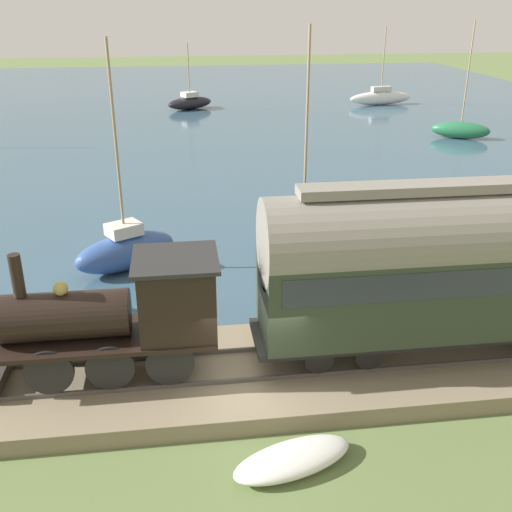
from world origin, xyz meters
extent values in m
plane|color=#607542|center=(0.00, 0.00, 0.00)|extent=(200.00, 200.00, 0.00)
cube|color=#38566B|center=(43.13, 0.00, 0.00)|extent=(80.00, 80.00, 0.01)
cube|color=#84755B|center=(0.60, 0.00, 0.24)|extent=(4.45, 56.00, 0.48)
cube|color=#4C4742|center=(-0.11, 0.00, 0.54)|extent=(0.07, 54.88, 0.12)
cube|color=#4C4742|center=(1.31, 0.00, 0.54)|extent=(0.07, 54.88, 0.12)
cylinder|color=black|center=(-0.11, 2.06, 1.20)|extent=(0.12, 1.20, 1.20)
cylinder|color=black|center=(1.31, 2.06, 1.20)|extent=(0.12, 1.20, 1.20)
cylinder|color=black|center=(-0.11, 3.50, 1.20)|extent=(0.12, 1.20, 1.20)
cylinder|color=black|center=(1.31, 3.50, 1.20)|extent=(0.12, 1.20, 1.20)
cylinder|color=black|center=(-0.11, 4.95, 1.20)|extent=(0.12, 1.20, 1.20)
cylinder|color=black|center=(1.31, 4.95, 1.20)|extent=(0.12, 1.20, 1.20)
cube|color=black|center=(0.60, 3.50, 1.68)|extent=(1.92, 5.26, 0.12)
cylinder|color=black|center=(0.60, 4.56, 2.34)|extent=(1.20, 3.16, 1.20)
cylinder|color=black|center=(0.60, 5.50, 3.47)|extent=(0.29, 0.29, 1.08)
sphere|color=tan|center=(0.60, 4.56, 3.07)|extent=(0.36, 0.36, 0.36)
cube|color=black|center=(0.60, 1.79, 2.69)|extent=(1.82, 1.84, 1.90)
cube|color=#282828|center=(0.60, 1.79, 3.68)|extent=(2.02, 2.08, 0.10)
cylinder|color=black|center=(-0.11, -3.05, 0.98)|extent=(0.12, 0.76, 0.76)
cylinder|color=black|center=(1.31, -3.05, 0.98)|extent=(0.12, 0.76, 0.76)
cylinder|color=black|center=(-0.11, -1.72, 0.98)|extent=(0.12, 0.76, 0.76)
cylinder|color=black|center=(1.31, -1.72, 0.98)|extent=(0.12, 0.76, 0.76)
cube|color=black|center=(0.60, -5.44, 1.29)|extent=(1.99, 10.63, 0.16)
cube|color=#2D3828|center=(0.60, -5.44, 2.66)|extent=(2.21, 10.20, 2.59)
cube|color=#2D333D|center=(0.60, -5.44, 3.11)|extent=(2.24, 9.57, 0.72)
cylinder|color=gray|center=(0.60, -5.44, 3.95)|extent=(2.33, 10.20, 2.33)
cube|color=gray|center=(0.60, -5.44, 5.24)|extent=(0.78, 8.50, 0.24)
ellipsoid|color=#192347|center=(9.05, -3.20, 0.69)|extent=(1.75, 3.51, 1.35)
cylinder|color=#9E8460|center=(9.05, -3.20, 5.02)|extent=(0.10, 0.10, 7.31)
ellipsoid|color=#236B42|center=(28.68, -19.02, 0.62)|extent=(2.99, 4.26, 1.22)
cylinder|color=#9E8460|center=(28.68, -19.02, 4.67)|extent=(0.10, 0.10, 6.88)
ellipsoid|color=#335199|center=(8.44, 3.72, 0.70)|extent=(3.33, 4.22, 1.38)
cylinder|color=#9E8460|center=(8.44, 3.72, 4.86)|extent=(0.10, 0.10, 6.96)
cube|color=silver|center=(8.44, 3.72, 1.61)|extent=(1.39, 1.50, 0.45)
ellipsoid|color=black|center=(43.99, 0.22, 0.56)|extent=(3.75, 4.79, 1.11)
cylinder|color=#9E8460|center=(43.99, 0.22, 3.47)|extent=(0.10, 0.10, 4.70)
cube|color=silver|center=(43.99, 0.22, 1.35)|extent=(1.59, 1.70, 0.45)
ellipsoid|color=white|center=(44.05, -18.08, 0.65)|extent=(1.93, 6.43, 1.28)
cylinder|color=#9E8460|center=(44.05, -18.08, 4.17)|extent=(0.10, 0.10, 5.78)
cube|color=silver|center=(44.05, -18.08, 1.51)|extent=(0.89, 1.97, 0.45)
ellipsoid|color=silver|center=(4.62, 4.65, 0.29)|extent=(1.84, 2.44, 0.56)
ellipsoid|color=silver|center=(-2.73, -0.55, 0.22)|extent=(1.88, 3.00, 0.44)
camera|label=1|loc=(-12.77, 1.60, 9.48)|focal=42.00mm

